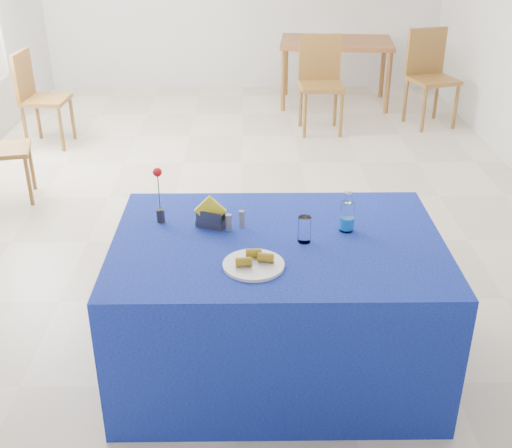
{
  "coord_description": "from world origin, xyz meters",
  "views": [
    {
      "loc": [
        0.07,
        -4.89,
        2.23
      ],
      "look_at": [
        0.1,
        -2.32,
        0.92
      ],
      "focal_mm": 45.0,
      "sensor_mm": 36.0,
      "label": 1
    }
  ],
  "objects_px": {
    "blue_table": "(277,305)",
    "water_bottle": "(347,217)",
    "chair_bg_left": "(321,77)",
    "chair_bg_right": "(429,70)",
    "plate": "(254,265)",
    "oak_table": "(336,47)",
    "chair_win_b": "(36,92)"
  },
  "relations": [
    {
      "from": "plate",
      "to": "chair_bg_left",
      "type": "relative_size",
      "value": 0.28
    },
    {
      "from": "blue_table",
      "to": "water_bottle",
      "type": "bearing_deg",
      "value": 15.19
    },
    {
      "from": "chair_win_b",
      "to": "plate",
      "type": "bearing_deg",
      "value": -146.98
    },
    {
      "from": "blue_table",
      "to": "chair_win_b",
      "type": "relative_size",
      "value": 1.71
    },
    {
      "from": "water_bottle",
      "to": "chair_bg_left",
      "type": "distance_m",
      "value": 3.87
    },
    {
      "from": "oak_table",
      "to": "chair_win_b",
      "type": "relative_size",
      "value": 1.46
    },
    {
      "from": "blue_table",
      "to": "chair_bg_left",
      "type": "xyz_separation_m",
      "value": [
        0.62,
        3.94,
        0.19
      ]
    },
    {
      "from": "blue_table",
      "to": "chair_win_b",
      "type": "distance_m",
      "value": 4.13
    },
    {
      "from": "chair_bg_left",
      "to": "chair_win_b",
      "type": "height_order",
      "value": "chair_bg_left"
    },
    {
      "from": "oak_table",
      "to": "chair_bg_right",
      "type": "distance_m",
      "value": 1.2
    },
    {
      "from": "water_bottle",
      "to": "oak_table",
      "type": "relative_size",
      "value": 0.16
    },
    {
      "from": "water_bottle",
      "to": "blue_table",
      "type": "bearing_deg",
      "value": -164.81
    },
    {
      "from": "chair_bg_left",
      "to": "plate",
      "type": "bearing_deg",
      "value": -102.31
    },
    {
      "from": "blue_table",
      "to": "plate",
      "type": "bearing_deg",
      "value": -115.08
    },
    {
      "from": "plate",
      "to": "chair_bg_right",
      "type": "relative_size",
      "value": 0.27
    },
    {
      "from": "plate",
      "to": "blue_table",
      "type": "height_order",
      "value": "plate"
    },
    {
      "from": "blue_table",
      "to": "chair_bg_left",
      "type": "relative_size",
      "value": 1.62
    },
    {
      "from": "chair_bg_right",
      "to": "oak_table",
      "type": "bearing_deg",
      "value": 123.2
    },
    {
      "from": "water_bottle",
      "to": "chair_win_b",
      "type": "xyz_separation_m",
      "value": [
        -2.56,
        3.39,
        -0.29
      ]
    },
    {
      "from": "chair_bg_left",
      "to": "chair_bg_right",
      "type": "distance_m",
      "value": 1.21
    },
    {
      "from": "oak_table",
      "to": "chair_bg_left",
      "type": "relative_size",
      "value": 1.38
    },
    {
      "from": "plate",
      "to": "chair_bg_right",
      "type": "xyz_separation_m",
      "value": [
        1.93,
        4.4,
        -0.18
      ]
    },
    {
      "from": "plate",
      "to": "chair_win_b",
      "type": "distance_m",
      "value": 4.3
    },
    {
      "from": "chair_bg_left",
      "to": "chair_bg_right",
      "type": "relative_size",
      "value": 0.98
    },
    {
      "from": "chair_bg_right",
      "to": "chair_win_b",
      "type": "bearing_deg",
      "value": 172.46
    },
    {
      "from": "plate",
      "to": "water_bottle",
      "type": "height_order",
      "value": "water_bottle"
    },
    {
      "from": "plate",
      "to": "chair_bg_left",
      "type": "xyz_separation_m",
      "value": [
        0.74,
        4.2,
        -0.2
      ]
    },
    {
      "from": "blue_table",
      "to": "water_bottle",
      "type": "distance_m",
      "value": 0.57
    },
    {
      "from": "chair_bg_right",
      "to": "chair_win_b",
      "type": "height_order",
      "value": "chair_bg_right"
    },
    {
      "from": "oak_table",
      "to": "water_bottle",
      "type": "bearing_deg",
      "value": -96.54
    },
    {
      "from": "plate",
      "to": "chair_win_b",
      "type": "relative_size",
      "value": 0.3
    },
    {
      "from": "chair_bg_left",
      "to": "blue_table",
      "type": "bearing_deg",
      "value": -101.26
    }
  ]
}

